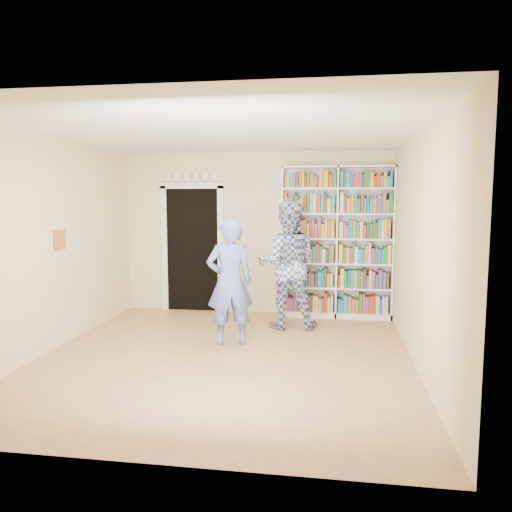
% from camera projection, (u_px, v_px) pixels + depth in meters
% --- Properties ---
extents(floor, '(5.00, 5.00, 0.00)m').
position_uv_depth(floor, '(225.00, 357.00, 6.10)').
color(floor, '#956E48').
rests_on(floor, ground).
extents(ceiling, '(5.00, 5.00, 0.00)m').
position_uv_depth(ceiling, '(223.00, 132.00, 5.79)').
color(ceiling, white).
rests_on(ceiling, wall_back).
extents(wall_back, '(4.50, 0.00, 4.50)m').
position_uv_depth(wall_back, '(256.00, 233.00, 8.40)').
color(wall_back, beige).
rests_on(wall_back, floor).
extents(wall_left, '(0.00, 5.00, 5.00)m').
position_uv_depth(wall_left, '(50.00, 245.00, 6.29)').
color(wall_left, beige).
rests_on(wall_left, floor).
extents(wall_right, '(0.00, 5.00, 5.00)m').
position_uv_depth(wall_right, '(419.00, 251.00, 5.61)').
color(wall_right, beige).
rests_on(wall_right, floor).
extents(bookshelf, '(1.78, 0.33, 2.45)m').
position_uv_depth(bookshelf, '(337.00, 242.00, 8.06)').
color(bookshelf, white).
rests_on(bookshelf, floor).
extents(doorway, '(1.10, 0.08, 2.43)m').
position_uv_depth(doorway, '(193.00, 243.00, 8.57)').
color(doorway, black).
rests_on(doorway, floor).
extents(wall_art, '(0.03, 0.25, 0.25)m').
position_uv_depth(wall_art, '(60.00, 240.00, 6.48)').
color(wall_art, brown).
rests_on(wall_art, wall_left).
extents(man_blue, '(0.72, 0.59, 1.68)m').
position_uv_depth(man_blue, '(230.00, 282.00, 6.55)').
color(man_blue, '#566FC1').
rests_on(man_blue, floor).
extents(man_plaid, '(0.98, 0.80, 1.91)m').
position_uv_depth(man_plaid, '(287.00, 265.00, 7.44)').
color(man_plaid, navy).
rests_on(man_plaid, floor).
extents(paper_sheet, '(0.18, 0.05, 0.26)m').
position_uv_depth(paper_sheet, '(292.00, 271.00, 7.19)').
color(paper_sheet, white).
rests_on(paper_sheet, man_plaid).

